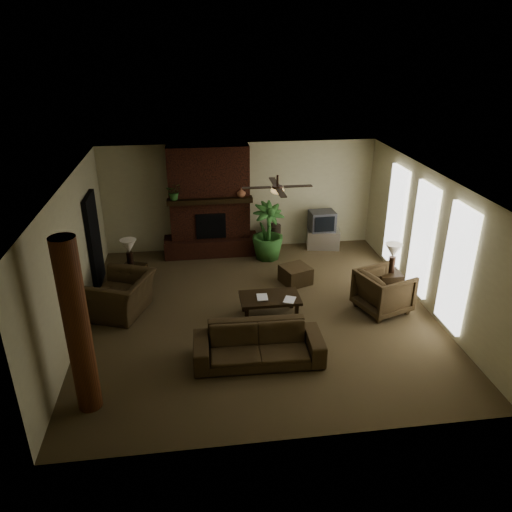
{
  "coord_description": "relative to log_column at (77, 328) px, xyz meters",
  "views": [
    {
      "loc": [
        -1.22,
        -8.61,
        5.2
      ],
      "look_at": [
        0.0,
        0.4,
        1.1
      ],
      "focal_mm": 34.31,
      "sensor_mm": 36.0,
      "label": 1
    }
  ],
  "objects": [
    {
      "name": "coffee_table",
      "position": [
        3.16,
        2.27,
        -1.03
      ],
      "size": [
        1.2,
        0.7,
        0.43
      ],
      "color": "black",
      "rests_on": "ground"
    },
    {
      "name": "book_b",
      "position": [
        3.42,
        2.11,
        -0.82
      ],
      "size": [
        0.2,
        0.11,
        0.29
      ],
      "primitive_type": "imported",
      "rotation": [
        0.0,
        0.0,
        -0.42
      ],
      "color": "#999999",
      "rests_on": "coffee_table"
    },
    {
      "name": "side_table_left",
      "position": [
        0.32,
        3.82,
        -1.12
      ],
      "size": [
        0.65,
        0.65,
        0.55
      ],
      "primitive_type": "cube",
      "rotation": [
        0.0,
        0.0,
        -0.4
      ],
      "color": "black",
      "rests_on": "ground"
    },
    {
      "name": "tv",
      "position": [
        5.08,
        5.54,
        -0.64
      ],
      "size": [
        0.67,
        0.56,
        0.52
      ],
      "color": "#3C3C3F",
      "rests_on": "tv_stand"
    },
    {
      "name": "mantel_plant",
      "position": [
        1.3,
        5.37,
        0.32
      ],
      "size": [
        0.4,
        0.44,
        0.33
      ],
      "primitive_type": "imported",
      "rotation": [
        0.0,
        0.0,
        -0.05
      ],
      "color": "#2D5A24",
      "rests_on": "fireplace"
    },
    {
      "name": "lamp_left",
      "position": [
        0.3,
        3.79,
        -0.4
      ],
      "size": [
        0.38,
        0.38,
        0.65
      ],
      "color": "black",
      "rests_on": "side_table_left"
    },
    {
      "name": "book_a",
      "position": [
        2.89,
        2.24,
        -0.83
      ],
      "size": [
        0.22,
        0.04,
        0.29
      ],
      "primitive_type": "imported",
      "rotation": [
        0.0,
        0.0,
        -0.05
      ],
      "color": "#999999",
      "rests_on": "coffee_table"
    },
    {
      "name": "windows",
      "position": [
        6.4,
        2.6,
        -0.05
      ],
      "size": [
        0.08,
        3.65,
        2.35
      ],
      "color": "white",
      "rests_on": "ground"
    },
    {
      "name": "sofa",
      "position": [
        2.72,
        0.8,
        -0.96
      ],
      "size": [
        2.25,
        0.71,
        0.87
      ],
      "primitive_type": "imported",
      "rotation": [
        0.0,
        0.0,
        -0.03
      ],
      "color": "#3C2E1A",
      "rests_on": "ground"
    },
    {
      "name": "doorway",
      "position": [
        -0.49,
        4.2,
        -0.35
      ],
      "size": [
        0.1,
        1.0,
        2.1
      ],
      "primitive_type": "cube",
      "color": "black",
      "rests_on": "ground"
    },
    {
      "name": "floor_vase",
      "position": [
        3.81,
        5.55,
        -0.97
      ],
      "size": [
        0.34,
        0.34,
        0.77
      ],
      "color": "black",
      "rests_on": "ground"
    },
    {
      "name": "room_shell",
      "position": [
        2.95,
        2.4,
        0.0
      ],
      "size": [
        7.0,
        7.0,
        7.0
      ],
      "color": "brown",
      "rests_on": "ground"
    },
    {
      "name": "mantel_vase",
      "position": [
        2.93,
        5.38,
        0.27
      ],
      "size": [
        0.27,
        0.28,
        0.22
      ],
      "primitive_type": "imported",
      "rotation": [
        0.0,
        0.0,
        -0.26
      ],
      "color": "#975B3C",
      "rests_on": "fireplace"
    },
    {
      "name": "armchair_left",
      "position": [
        0.18,
        2.79,
        -0.86
      ],
      "size": [
        1.19,
        1.44,
        1.08
      ],
      "primitive_type": "imported",
      "rotation": [
        0.0,
        0.0,
        -1.94
      ],
      "color": "#3C2E1A",
      "rests_on": "ground"
    },
    {
      "name": "tv_stand",
      "position": [
        5.13,
        5.55,
        -1.15
      ],
      "size": [
        0.93,
        0.64,
        0.5
      ],
      "primitive_type": "cube",
      "rotation": [
        0.0,
        0.0,
        -0.18
      ],
      "color": "silver",
      "rests_on": "ground"
    },
    {
      "name": "ottoman",
      "position": [
        3.98,
        3.62,
        -1.2
      ],
      "size": [
        0.77,
        0.77,
        0.4
      ],
      "primitive_type": "cube",
      "rotation": [
        0.0,
        0.0,
        0.35
      ],
      "color": "#3C2E1A",
      "rests_on": "ground"
    },
    {
      "name": "fireplace",
      "position": [
        2.15,
        5.62,
        -0.24
      ],
      "size": [
        2.4,
        0.7,
        2.8
      ],
      "color": "#411D11",
      "rests_on": "ground"
    },
    {
      "name": "armchair_right",
      "position": [
        5.5,
        2.17,
        -0.92
      ],
      "size": [
        1.14,
        1.17,
        0.96
      ],
      "primitive_type": "imported",
      "rotation": [
        0.0,
        0.0,
        1.91
      ],
      "color": "#3C2E1A",
      "rests_on": "ground"
    },
    {
      "name": "ceiling_fan",
      "position": [
        3.35,
        2.7,
        1.13
      ],
      "size": [
        1.35,
        1.35,
        0.37
      ],
      "color": "black",
      "rests_on": "ceiling"
    },
    {
      "name": "side_table_right",
      "position": [
        5.85,
        2.77,
        -1.12
      ],
      "size": [
        0.5,
        0.5,
        0.55
      ],
      "primitive_type": "cube",
      "rotation": [
        0.0,
        0.0,
        -0.0
      ],
      "color": "black",
      "rests_on": "ground"
    },
    {
      "name": "log_column",
      "position": [
        0.0,
        0.0,
        0.0
      ],
      "size": [
        0.36,
        0.36,
        2.8
      ],
      "primitive_type": "cylinder",
      "color": "#582D16",
      "rests_on": "ground"
    },
    {
      "name": "lamp_right",
      "position": [
        5.89,
        2.79,
        -0.4
      ],
      "size": [
        0.43,
        0.43,
        0.65
      ],
      "color": "black",
      "rests_on": "side_table_right"
    },
    {
      "name": "floor_plant",
      "position": [
        3.55,
        5.07,
        -0.99
      ],
      "size": [
        1.25,
        1.64,
        0.81
      ],
      "primitive_type": "imported",
      "rotation": [
        0.0,
        0.0,
        0.34
      ],
      "color": "#2D5A24",
      "rests_on": "ground"
    }
  ]
}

